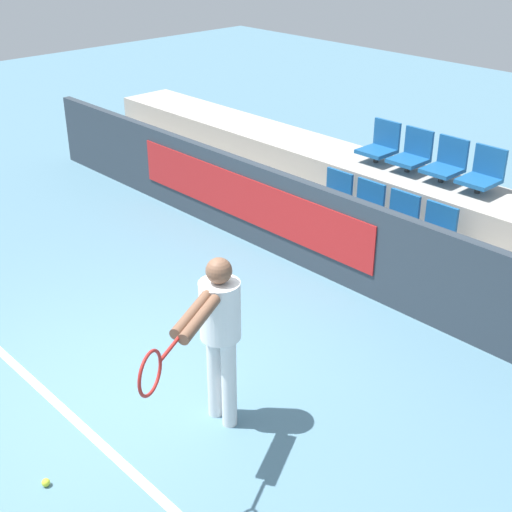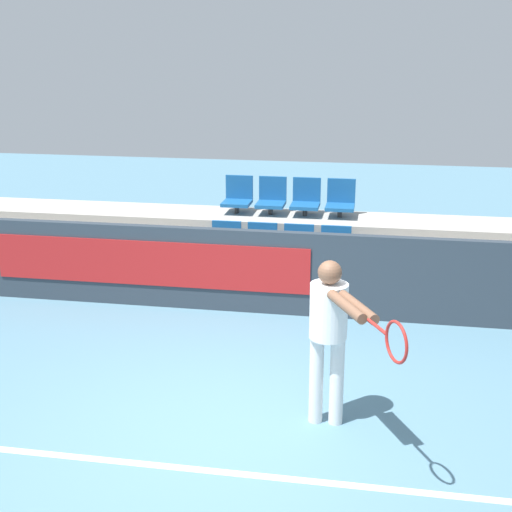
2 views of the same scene
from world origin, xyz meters
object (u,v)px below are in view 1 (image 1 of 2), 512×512
Objects in this scene: tennis_player at (217,327)px; tennis_ball at (46,482)px; stadium_chair_3 at (434,232)px; stadium_chair_5 at (412,154)px; stadium_chair_4 at (380,145)px; stadium_chair_0 at (333,196)px; stadium_chair_1 at (364,207)px; stadium_chair_2 at (397,219)px; stadium_chair_7 at (483,174)px; stadium_chair_6 at (446,163)px.

tennis_player is 23.81× the size of tennis_ball.
stadium_chair_5 reaches higher than stadium_chair_3.
tennis_ball is (1.34, -5.77, -1.13)m from stadium_chair_4.
stadium_chair_0 is 1.52m from stadium_chair_3.
stadium_chair_1 is 8.02× the size of tennis_ball.
tennis_player is at bearing -63.18° from stadium_chair_0.
stadium_chair_4 reaches higher than tennis_ball.
tennis_ball is (1.34, -4.84, -0.66)m from stadium_chair_0.
stadium_chair_2 is 0.51m from stadium_chair_3.
stadium_chair_5 is 0.34× the size of tennis_player.
stadium_chair_5 is at bearing 61.21° from stadium_chair_0.
stadium_chair_4 is 1.00× the size of stadium_chair_7.
tennis_player is at bearing -80.81° from stadium_chair_6.
stadium_chair_4 is at bearing 90.00° from stadium_chair_0.
tennis_player reaches higher than stadium_chair_5.
tennis_ball is at bearing -81.73° from stadium_chair_5.
stadium_chair_0 is 1.45m from stadium_chair_6.
stadium_chair_2 and stadium_chair_3 have the same top height.
stadium_chair_1 is (0.51, 0.00, 0.00)m from stadium_chair_0.
tennis_ball is (0.33, -5.77, -1.13)m from stadium_chair_6.
stadium_chair_7 is (0.00, 0.92, 0.47)m from stadium_chair_3.
stadium_chair_4 reaches higher than stadium_chair_3.
stadium_chair_4 is 0.34× the size of tennis_player.
stadium_chair_5 reaches higher than stadium_chair_2.
stadium_chair_6 reaches higher than stadium_chair_1.
stadium_chair_3 is 1.00× the size of stadium_chair_6.
tennis_ball is at bearing -86.08° from stadium_chair_2.
stadium_chair_5 is (-1.01, 0.92, 0.47)m from stadium_chair_3.
tennis_player reaches higher than tennis_ball.
tennis_player is (0.70, -4.30, -0.19)m from stadium_chair_6.
stadium_chair_4 and stadium_chair_6 have the same top height.
stadium_chair_6 is at bearing 42.29° from stadium_chair_0.
tennis_player is at bearing -70.42° from stadium_chair_1.
stadium_chair_2 is at bearing 0.00° from stadium_chair_1.
stadium_chair_2 is at bearing -90.00° from stadium_chair_6.
stadium_chair_4 is 6.03m from tennis_ball.
stadium_chair_0 is at bearing -137.71° from stadium_chair_6.
tennis_ball is (0.33, -4.84, -0.66)m from stadium_chair_2.
stadium_chair_3 reaches higher than tennis_ball.
stadium_chair_7 is at bearing 64.85° from tennis_player.
stadium_chair_7 reaches higher than stadium_chair_2.
stadium_chair_5 is at bearing 98.27° from tennis_ball.
tennis_ball is (0.84, -4.84, -0.66)m from stadium_chair_1.
tennis_player reaches higher than stadium_chair_3.
stadium_chair_1 and stadium_chair_2 have the same top height.
stadium_chair_7 is 5.88m from tennis_ball.
stadium_chair_3 is 4.89m from tennis_ball.
stadium_chair_0 is 1.84m from stadium_chair_7.
stadium_chair_0 is at bearing -90.00° from stadium_chair_4.
stadium_chair_1 reaches higher than tennis_ball.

